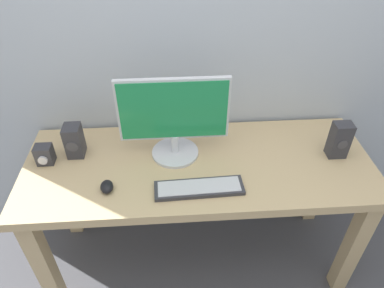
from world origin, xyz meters
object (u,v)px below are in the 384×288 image
object	(u,v)px
speaker_left	(74,141)
audio_controller	(44,155)
keyboard_primary	(199,188)
monitor	(174,117)
speaker_right	(339,140)
mouse	(107,187)
desk	(199,180)

from	to	relation	value
speaker_left	audio_controller	xyz separation A→B (m)	(-0.14, -0.06, -0.04)
speaker_left	audio_controller	distance (m)	0.15
keyboard_primary	monitor	bearing A→B (deg)	110.41
speaker_right	monitor	bearing A→B (deg)	174.83
monitor	mouse	size ratio (longest dim) A/B	6.52
mouse	speaker_right	bearing A→B (deg)	0.84
desk	keyboard_primary	size ratio (longest dim) A/B	4.23
monitor	speaker_left	distance (m)	0.52
monitor	speaker_right	distance (m)	0.83
monitor	mouse	distance (m)	0.45
speaker_left	audio_controller	world-z (taller)	speaker_left
desk	monitor	distance (m)	0.37
keyboard_primary	mouse	size ratio (longest dim) A/B	5.04
mouse	keyboard_primary	bearing A→B (deg)	-11.44
desk	mouse	size ratio (longest dim) A/B	21.35
mouse	audio_controller	xyz separation A→B (m)	(-0.32, 0.21, 0.03)
mouse	speaker_left	world-z (taller)	speaker_left
speaker_right	speaker_left	distance (m)	1.32
monitor	audio_controller	bearing A→B (deg)	-177.16
speaker_right	audio_controller	distance (m)	1.46
speaker_right	mouse	bearing A→B (deg)	-171.50
speaker_left	speaker_right	bearing A→B (deg)	-4.26
desk	monitor	world-z (taller)	monitor
mouse	audio_controller	distance (m)	0.39
speaker_right	desk	bearing A→B (deg)	-179.09
desk	speaker_right	world-z (taller)	speaker_right
audio_controller	keyboard_primary	bearing A→B (deg)	-17.84
speaker_right	audio_controller	xyz separation A→B (m)	(-1.45, 0.04, -0.05)
speaker_right	audio_controller	size ratio (longest dim) A/B	1.90
monitor	keyboard_primary	bearing A→B (deg)	-69.59
keyboard_primary	speaker_left	size ratio (longest dim) A/B	2.40
keyboard_primary	mouse	xyz separation A→B (m)	(-0.42, 0.03, 0.01)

